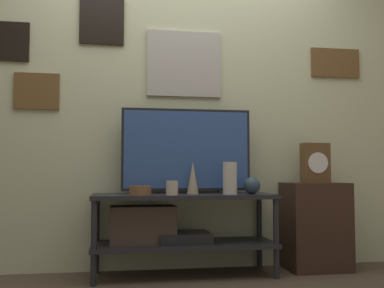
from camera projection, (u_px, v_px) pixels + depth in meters
ground_plane at (190, 285)px, 2.88m from camera, size 12.00×12.00×0.00m
wall_back at (179, 91)px, 3.48m from camera, size 6.40×0.08×2.70m
media_console at (168, 224)px, 3.14m from camera, size 1.28×0.43×0.57m
television at (187, 150)px, 3.29m from camera, size 0.95×0.05×0.62m
vase_tall_ceramic at (230, 178)px, 3.10m from camera, size 0.10×0.10×0.23m
vase_slim_bronze at (193, 178)px, 3.20m from camera, size 0.09×0.09×0.23m
vase_wide_bowl at (140, 190)px, 3.02m from camera, size 0.15×0.15×0.06m
vase_round_glass at (252, 185)px, 3.17m from camera, size 0.12×0.12×0.12m
candle_jar at (172, 188)px, 3.01m from camera, size 0.08×0.08×0.10m
side_table at (315, 226)px, 3.36m from camera, size 0.45×0.35×0.64m
mantel_clock at (315, 163)px, 3.39m from camera, size 0.21×0.11×0.30m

